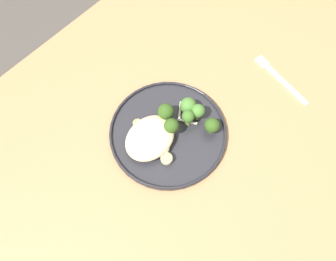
% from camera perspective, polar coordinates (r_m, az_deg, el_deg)
% --- Properties ---
extents(ground, '(6.00, 6.00, 0.00)m').
position_cam_1_polar(ground, '(1.51, 1.97, -12.51)').
color(ground, '#47423D').
extents(wooden_dining_table, '(1.40, 1.00, 0.74)m').
position_cam_1_polar(wooden_dining_table, '(0.87, 3.33, -3.42)').
color(wooden_dining_table, '#9E754C').
rests_on(wooden_dining_table, ground).
extents(dinner_plate, '(0.29, 0.29, 0.02)m').
position_cam_1_polar(dinner_plate, '(0.80, -0.00, -0.34)').
color(dinner_plate, '#232328').
rests_on(dinner_plate, wooden_dining_table).
extents(noodle_bed, '(0.13, 0.10, 0.04)m').
position_cam_1_polar(noodle_bed, '(0.77, -3.22, -1.31)').
color(noodle_bed, beige).
rests_on(noodle_bed, dinner_plate).
extents(seared_scallop_center_golden, '(0.03, 0.03, 0.01)m').
position_cam_1_polar(seared_scallop_center_golden, '(0.77, -0.51, -1.69)').
color(seared_scallop_center_golden, beige).
rests_on(seared_scallop_center_golden, dinner_plate).
extents(seared_scallop_left_edge, '(0.03, 0.03, 0.02)m').
position_cam_1_polar(seared_scallop_left_edge, '(0.77, -0.98, -3.09)').
color(seared_scallop_left_edge, beige).
rests_on(seared_scallop_left_edge, dinner_plate).
extents(seared_scallop_large_seared, '(0.02, 0.02, 0.02)m').
position_cam_1_polar(seared_scallop_large_seared, '(0.77, -3.46, -2.79)').
color(seared_scallop_large_seared, '#DBB77A').
rests_on(seared_scallop_large_seared, dinner_plate).
extents(seared_scallop_front_small, '(0.02, 0.02, 0.01)m').
position_cam_1_polar(seared_scallop_front_small, '(0.78, -2.85, -1.23)').
color(seared_scallop_front_small, beige).
rests_on(seared_scallop_front_small, dinner_plate).
extents(seared_scallop_tilted_round, '(0.03, 0.03, 0.01)m').
position_cam_1_polar(seared_scallop_tilted_round, '(0.80, -1.37, 1.53)').
color(seared_scallop_tilted_round, beige).
rests_on(seared_scallop_tilted_round, dinner_plate).
extents(seared_scallop_tiny_bay, '(0.03, 0.03, 0.01)m').
position_cam_1_polar(seared_scallop_tiny_bay, '(0.76, -0.36, -4.92)').
color(seared_scallop_tiny_bay, beige).
rests_on(seared_scallop_tiny_bay, dinner_plate).
extents(seared_scallop_rear_pale, '(0.02, 0.02, 0.01)m').
position_cam_1_polar(seared_scallop_rear_pale, '(0.80, -5.40, 1.19)').
color(seared_scallop_rear_pale, '#E5C689').
rests_on(seared_scallop_rear_pale, dinner_plate).
extents(broccoli_floret_front_edge, '(0.04, 0.04, 0.06)m').
position_cam_1_polar(broccoli_floret_front_edge, '(0.76, 0.62, 0.82)').
color(broccoli_floret_front_edge, '#89A356').
rests_on(broccoli_floret_front_edge, dinner_plate).
extents(broccoli_floret_center_pile, '(0.03, 0.03, 0.05)m').
position_cam_1_polar(broccoli_floret_center_pile, '(0.78, 3.57, 2.40)').
color(broccoli_floret_center_pile, '#7A994C').
rests_on(broccoli_floret_center_pile, dinner_plate).
extents(broccoli_floret_right_tilted, '(0.04, 0.04, 0.06)m').
position_cam_1_polar(broccoli_floret_right_tilted, '(0.78, -0.43, 3.28)').
color(broccoli_floret_right_tilted, '#7A994C').
rests_on(broccoli_floret_right_tilted, dinner_plate).
extents(broccoli_floret_beside_noodles, '(0.04, 0.04, 0.05)m').
position_cam_1_polar(broccoli_floret_beside_noodles, '(0.78, 7.79, 0.88)').
color(broccoli_floret_beside_noodles, '#7A994C').
rests_on(broccoli_floret_beside_noodles, dinner_plate).
extents(broccoli_floret_left_leaning, '(0.03, 0.03, 0.05)m').
position_cam_1_polar(broccoli_floret_left_leaning, '(0.79, 5.33, 3.41)').
color(broccoli_floret_left_leaning, '#7A994C').
rests_on(broccoli_floret_left_leaning, dinner_plate).
extents(broccoli_floret_tall_stalk, '(0.04, 0.04, 0.05)m').
position_cam_1_polar(broccoli_floret_tall_stalk, '(0.80, 3.59, 4.40)').
color(broccoli_floret_tall_stalk, '#89A356').
rests_on(broccoli_floret_tall_stalk, dinner_plate).
extents(onion_sliver_pale_crescent, '(0.03, 0.04, 0.00)m').
position_cam_1_polar(onion_sliver_pale_crescent, '(0.80, 3.52, 1.57)').
color(onion_sliver_pale_crescent, silver).
rests_on(onion_sliver_pale_crescent, dinner_plate).
extents(onion_sliver_long_sliver, '(0.05, 0.03, 0.00)m').
position_cam_1_polar(onion_sliver_long_sliver, '(0.82, 2.12, 3.55)').
color(onion_sliver_long_sliver, silver).
rests_on(onion_sliver_long_sliver, dinner_plate).
extents(dinner_fork, '(0.06, 0.19, 0.00)m').
position_cam_1_polar(dinner_fork, '(0.93, 19.13, 8.74)').
color(dinner_fork, silver).
rests_on(dinner_fork, wooden_dining_table).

